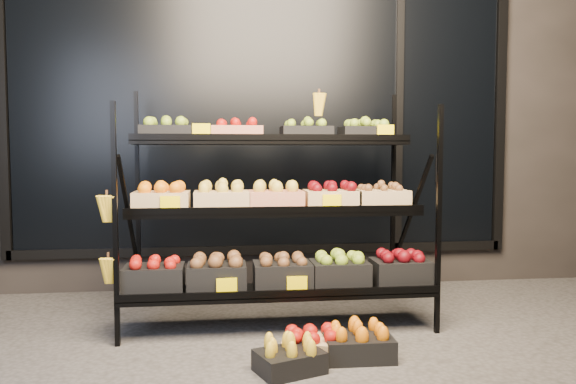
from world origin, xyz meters
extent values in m
plane|color=#514F4C|center=(0.00, 0.00, 0.00)|extent=(24.00, 24.00, 0.00)
cube|color=#2D2826|center=(0.00, 2.60, 1.75)|extent=(6.00, 2.00, 3.50)
cube|color=black|center=(0.00, 1.58, 1.55)|extent=(4.20, 0.04, 2.40)
cube|color=black|center=(0.00, 1.56, 0.34)|extent=(4.30, 0.06, 0.08)
cube|color=black|center=(-2.15, 1.56, 1.55)|extent=(0.08, 0.06, 2.50)
cube|color=black|center=(2.15, 1.56, 1.55)|extent=(0.08, 0.06, 2.50)
cube|color=black|center=(1.20, 1.56, 1.55)|extent=(0.06, 0.06, 2.50)
cylinder|color=black|center=(1.55, 1.53, 1.05)|extent=(0.02, 0.02, 0.25)
cube|color=black|center=(-1.02, 0.18, 0.75)|extent=(0.03, 0.03, 1.50)
cube|color=black|center=(1.02, 0.18, 0.75)|extent=(0.03, 0.03, 1.50)
cube|color=black|center=(-1.02, 1.15, 0.83)|extent=(0.03, 0.03, 1.66)
cube|color=black|center=(1.02, 1.15, 0.83)|extent=(0.03, 0.03, 1.66)
cube|color=black|center=(0.00, 0.35, 0.27)|extent=(2.05, 0.42, 0.03)
cube|color=black|center=(0.00, 0.15, 0.30)|extent=(2.05, 0.02, 0.05)
cube|color=black|center=(0.00, 0.65, 0.77)|extent=(2.05, 0.40, 0.03)
cube|color=black|center=(0.00, 0.46, 0.80)|extent=(2.05, 0.02, 0.05)
cube|color=black|center=(0.00, 0.95, 1.27)|extent=(2.05, 0.40, 0.03)
cube|color=black|center=(0.00, 0.76, 1.30)|extent=(2.05, 0.02, 0.05)
cube|color=black|center=(-0.78, 0.95, 1.33)|extent=(0.38, 0.28, 0.11)
ellipsoid|color=#85A629|center=(-0.78, 0.95, 1.42)|extent=(0.32, 0.24, 0.07)
cube|color=tan|center=(-0.26, 0.95, 1.33)|extent=(0.38, 0.28, 0.11)
ellipsoid|color=#AE0C0E|center=(-0.26, 0.95, 1.42)|extent=(0.32, 0.24, 0.07)
cube|color=black|center=(0.27, 0.95, 1.33)|extent=(0.38, 0.28, 0.11)
ellipsoid|color=#85A629|center=(0.27, 0.95, 1.42)|extent=(0.32, 0.24, 0.07)
cube|color=black|center=(0.73, 0.95, 1.33)|extent=(0.38, 0.28, 0.11)
ellipsoid|color=#85A629|center=(0.73, 0.95, 1.42)|extent=(0.32, 0.24, 0.07)
cube|color=tan|center=(-0.79, 0.65, 0.85)|extent=(0.38, 0.28, 0.14)
ellipsoid|color=orange|center=(-0.79, 0.65, 0.95)|extent=(0.32, 0.24, 0.07)
cube|color=tan|center=(-0.38, 0.65, 0.85)|extent=(0.38, 0.28, 0.14)
ellipsoid|color=gold|center=(-0.38, 0.65, 0.95)|extent=(0.32, 0.24, 0.07)
cube|color=tan|center=(0.00, 0.65, 0.85)|extent=(0.38, 0.28, 0.14)
ellipsoid|color=gold|center=(0.00, 0.65, 0.95)|extent=(0.32, 0.24, 0.07)
cube|color=tan|center=(0.41, 0.65, 0.85)|extent=(0.38, 0.28, 0.14)
ellipsoid|color=#5D070D|center=(0.41, 0.65, 0.95)|extent=(0.32, 0.24, 0.07)
cube|color=tan|center=(0.77, 0.65, 0.85)|extent=(0.38, 0.28, 0.14)
ellipsoid|color=brown|center=(0.77, 0.65, 0.95)|extent=(0.32, 0.24, 0.07)
cube|color=black|center=(-0.82, 0.35, 0.37)|extent=(0.38, 0.28, 0.18)
ellipsoid|color=#AE0C0E|center=(-0.82, 0.35, 0.49)|extent=(0.32, 0.24, 0.07)
cube|color=black|center=(-0.42, 0.35, 0.37)|extent=(0.38, 0.28, 0.18)
ellipsoid|color=brown|center=(-0.42, 0.35, 0.49)|extent=(0.32, 0.24, 0.07)
cube|color=black|center=(0.02, 0.35, 0.37)|extent=(0.38, 0.28, 0.18)
ellipsoid|color=brown|center=(0.02, 0.35, 0.49)|extent=(0.32, 0.24, 0.07)
cube|color=black|center=(0.40, 0.35, 0.37)|extent=(0.38, 0.28, 0.18)
ellipsoid|color=#85A629|center=(0.40, 0.35, 0.49)|extent=(0.32, 0.24, 0.07)
cube|color=black|center=(0.83, 0.35, 0.37)|extent=(0.38, 0.28, 0.18)
ellipsoid|color=#5D070D|center=(0.83, 0.35, 0.49)|extent=(0.32, 0.24, 0.07)
ellipsoid|color=yellow|center=(-1.07, 0.20, 0.94)|extent=(0.14, 0.08, 0.22)
ellipsoid|color=yellow|center=(-1.07, 0.20, 0.56)|extent=(0.14, 0.08, 0.22)
ellipsoid|color=yellow|center=(0.35, 0.85, 1.64)|extent=(0.14, 0.08, 0.22)
cube|color=#FFE000|center=(-0.72, 0.50, 0.84)|extent=(0.13, 0.01, 0.12)
cube|color=#FFE000|center=(0.38, 0.50, 0.84)|extent=(0.13, 0.01, 0.12)
cube|color=#FFE000|center=(0.85, 0.80, 1.34)|extent=(0.13, 0.01, 0.12)
cube|color=#FFE000|center=(-0.52, 0.80, 1.34)|extent=(0.13, 0.01, 0.12)
cube|color=#FFE000|center=(-0.35, 0.20, 0.34)|extent=(0.13, 0.01, 0.12)
cube|color=#FFE000|center=(0.09, 0.20, 0.34)|extent=(0.13, 0.01, 0.12)
cube|color=black|center=(-0.03, -0.36, 0.06)|extent=(0.41, 0.36, 0.12)
ellipsoid|color=yellow|center=(-0.03, -0.36, 0.15)|extent=(0.35, 0.30, 0.07)
cube|color=tan|center=(0.13, -0.17, 0.06)|extent=(0.39, 0.32, 0.12)
ellipsoid|color=#AE0C0E|center=(0.13, -0.17, 0.15)|extent=(0.33, 0.27, 0.07)
cube|color=black|center=(0.40, -0.20, 0.07)|extent=(0.40, 0.30, 0.13)
ellipsoid|color=orange|center=(0.40, -0.20, 0.16)|extent=(0.33, 0.25, 0.07)
camera|label=1|loc=(-0.40, -3.31, 1.19)|focal=35.00mm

